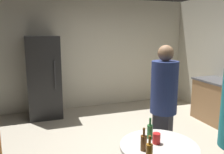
# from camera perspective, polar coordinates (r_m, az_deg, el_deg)

# --- Properties ---
(wall_back) EXTENTS (5.32, 0.06, 2.70)m
(wall_back) POSITION_cam_1_polar(r_m,az_deg,el_deg) (5.85, -5.68, 5.70)
(wall_back) COLOR beige
(wall_back) RESTS_ON ground_plane
(refrigerator) EXTENTS (0.70, 0.68, 1.80)m
(refrigerator) POSITION_cam_1_polar(r_m,az_deg,el_deg) (5.33, -16.39, -0.06)
(refrigerator) COLOR black
(refrigerator) RESTS_ON ground_plane
(foreground_table) EXTENTS (0.80, 0.80, 0.73)m
(foreground_table) POSITION_cam_1_polar(r_m,az_deg,el_deg) (2.56, 11.37, -18.17)
(foreground_table) COLOR beige
(foreground_table) RESTS_ON ground_plane
(beer_bottle_amber) EXTENTS (0.06, 0.06, 0.23)m
(beer_bottle_amber) POSITION_cam_1_polar(r_m,az_deg,el_deg) (2.20, 9.17, -17.58)
(beer_bottle_amber) COLOR #8C5919
(beer_bottle_amber) RESTS_ON foreground_table
(beer_bottle_brown) EXTENTS (0.06, 0.06, 0.23)m
(beer_bottle_brown) POSITION_cam_1_polar(r_m,az_deg,el_deg) (2.35, 7.79, -15.61)
(beer_bottle_brown) COLOR #593314
(beer_bottle_brown) RESTS_ON foreground_table
(beer_bottle_green) EXTENTS (0.06, 0.06, 0.23)m
(beer_bottle_green) POSITION_cam_1_polar(r_m,az_deg,el_deg) (2.60, 9.31, -12.97)
(beer_bottle_green) COLOR #26662D
(beer_bottle_green) RESTS_ON foreground_table
(plastic_cup_red) EXTENTS (0.08, 0.08, 0.11)m
(plastic_cup_red) POSITION_cam_1_polar(r_m,az_deg,el_deg) (2.52, 10.87, -14.59)
(plastic_cup_red) COLOR red
(plastic_cup_red) RESTS_ON foreground_table
(person_in_navy_shirt) EXTENTS (0.47, 0.47, 1.72)m
(person_in_navy_shirt) POSITION_cam_1_polar(r_m,az_deg,el_deg) (3.07, 12.59, -5.65)
(person_in_navy_shirt) COLOR #2D2D38
(person_in_navy_shirt) RESTS_ON ground_plane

